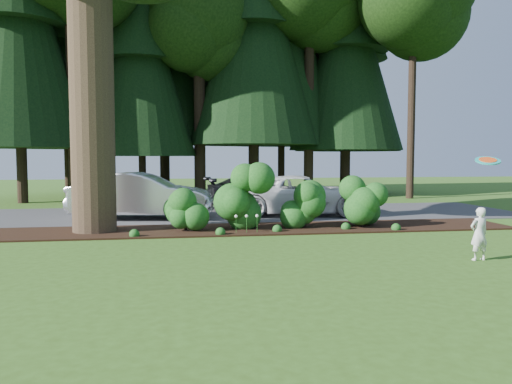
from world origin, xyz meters
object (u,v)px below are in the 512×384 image
car_white_suv (303,195)px  frisbee (488,160)px  car_silver_wagon (142,196)px  car_dark_suv (262,192)px  child (479,234)px

car_white_suv → frisbee: frisbee is taller
car_silver_wagon → car_dark_suv: 5.56m
child → car_silver_wagon: bearing=-54.0°
car_white_suv → car_dark_suv: size_ratio=1.11×
frisbee → child: bearing=-142.6°
car_white_suv → child: size_ratio=4.66×
car_dark_suv → frisbee: size_ratio=8.91×
car_dark_suv → child: car_dark_suv is taller
child → frisbee: frisbee is taller
car_silver_wagon → frisbee: bearing=-126.9°
frisbee → car_silver_wagon: bearing=134.4°
child → frisbee: 1.60m
car_silver_wagon → child: size_ratio=4.33×
car_silver_wagon → frisbee: 11.23m
car_dark_suv → frisbee: 11.36m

